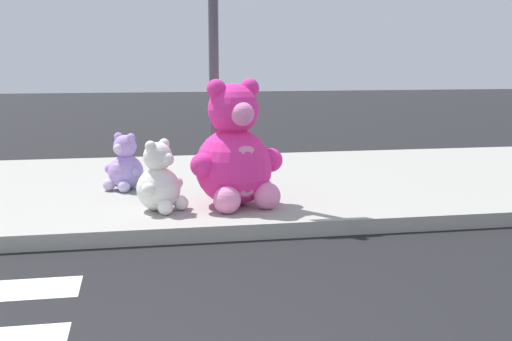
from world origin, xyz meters
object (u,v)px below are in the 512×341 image
sign_pole (214,41)px  plush_white (160,183)px  plush_lavender (125,167)px  plush_teal (160,179)px  plush_tan (248,164)px  plush_pink_large (235,156)px

sign_pole → plush_white: bearing=-132.9°
plush_lavender → plush_teal: 0.61m
plush_lavender → sign_pole: bearing=-24.5°
plush_lavender → plush_tan: bearing=13.2°
sign_pole → plush_teal: bearing=-179.4°
plush_white → plush_teal: 0.68m
plush_teal → sign_pole: bearing=0.6°
sign_pole → plush_tan: size_ratio=6.34×
plush_pink_large → plush_teal: 1.00m
plush_tan → plush_teal: size_ratio=1.00×
sign_pole → plush_teal: size_ratio=6.35×
sign_pole → plush_white: sign_pole is taller
sign_pole → plush_teal: sign_pole is taller
sign_pole → plush_tan: sign_pole is taller
plush_white → plush_tan: plush_white is taller
plush_white → plush_lavender: plush_white is taller
plush_teal → plush_white: bearing=-91.9°
plush_white → plush_lavender: 1.20m
sign_pole → plush_lavender: sign_pole is taller
sign_pole → plush_pink_large: bearing=-76.5°
plush_white → plush_teal: (0.02, 0.68, -0.09)m
plush_pink_large → plush_teal: size_ratio=2.60×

